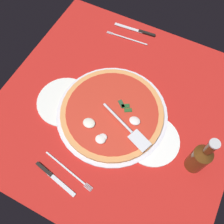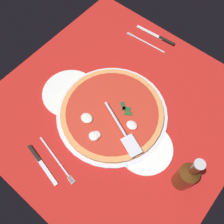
{
  "view_description": "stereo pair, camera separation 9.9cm",
  "coord_description": "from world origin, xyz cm",
  "px_view_note": "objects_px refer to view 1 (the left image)",
  "views": [
    {
      "loc": [
        -19.57,
        42.75,
        90.78
      ],
      "look_at": [
        0.61,
        3.13,
        2.21
      ],
      "focal_mm": 41.17,
      "sensor_mm": 36.0,
      "label": 1
    },
    {
      "loc": [
        -27.84,
        37.31,
        90.78
      ],
      "look_at": [
        0.61,
        3.13,
        2.21
      ],
      "focal_mm": 41.17,
      "sensor_mm": 36.0,
      "label": 2
    }
  ],
  "objects_px": {
    "pizza": "(112,113)",
    "pizza_server": "(127,127)",
    "place_setting_near": "(133,35)",
    "dinner_plate_right": "(65,102)",
    "place_setting_far": "(60,174)",
    "dinner_plate_left": "(152,140)",
    "beer_bottle": "(200,158)"
  },
  "relations": [
    {
      "from": "pizza",
      "to": "pizza_server",
      "type": "xyz_separation_m",
      "value": [
        -0.08,
        0.04,
        0.02
      ]
    },
    {
      "from": "dinner_plate_left",
      "to": "pizza_server",
      "type": "height_order",
      "value": "pizza_server"
    },
    {
      "from": "pizza",
      "to": "pizza_server",
      "type": "relative_size",
      "value": 1.75
    },
    {
      "from": "pizza",
      "to": "place_setting_near",
      "type": "xyz_separation_m",
      "value": [
        0.1,
        -0.41,
        -0.02
      ]
    },
    {
      "from": "pizza",
      "to": "place_setting_near",
      "type": "bearing_deg",
      "value": -76.25
    },
    {
      "from": "dinner_plate_right",
      "to": "place_setting_far",
      "type": "relative_size",
      "value": 0.95
    },
    {
      "from": "pizza",
      "to": "beer_bottle",
      "type": "relative_size",
      "value": 1.78
    },
    {
      "from": "place_setting_near",
      "to": "place_setting_far",
      "type": "height_order",
      "value": "same"
    },
    {
      "from": "place_setting_near",
      "to": "place_setting_far",
      "type": "bearing_deg",
      "value": 89.3
    },
    {
      "from": "pizza",
      "to": "place_setting_far",
      "type": "relative_size",
      "value": 1.71
    },
    {
      "from": "place_setting_near",
      "to": "pizza_server",
      "type": "bearing_deg",
      "value": 107.72
    },
    {
      "from": "place_setting_far",
      "to": "beer_bottle",
      "type": "distance_m",
      "value": 0.48
    },
    {
      "from": "dinner_plate_right",
      "to": "beer_bottle",
      "type": "bearing_deg",
      "value": 178.94
    },
    {
      "from": "dinner_plate_right",
      "to": "pizza",
      "type": "bearing_deg",
      "value": -169.62
    },
    {
      "from": "place_setting_far",
      "to": "dinner_plate_right",
      "type": "bearing_deg",
      "value": 129.53
    },
    {
      "from": "dinner_plate_left",
      "to": "pizza",
      "type": "relative_size",
      "value": 0.51
    },
    {
      "from": "place_setting_near",
      "to": "beer_bottle",
      "type": "height_order",
      "value": "beer_bottle"
    },
    {
      "from": "place_setting_far",
      "to": "place_setting_near",
      "type": "bearing_deg",
      "value": 104.79
    },
    {
      "from": "place_setting_near",
      "to": "place_setting_far",
      "type": "relative_size",
      "value": 0.91
    },
    {
      "from": "dinner_plate_right",
      "to": "place_setting_near",
      "type": "bearing_deg",
      "value": -101.84
    },
    {
      "from": "dinner_plate_left",
      "to": "beer_bottle",
      "type": "height_order",
      "value": "beer_bottle"
    },
    {
      "from": "pizza",
      "to": "beer_bottle",
      "type": "bearing_deg",
      "value": 172.55
    },
    {
      "from": "dinner_plate_left",
      "to": "place_setting_far",
      "type": "xyz_separation_m",
      "value": [
        0.24,
        0.26,
        -0.0
      ]
    },
    {
      "from": "pizza_server",
      "to": "place_setting_near",
      "type": "relative_size",
      "value": 1.08
    },
    {
      "from": "dinner_plate_right",
      "to": "place_setting_far",
      "type": "xyz_separation_m",
      "value": [
        -0.14,
        0.25,
        -0.0
      ]
    },
    {
      "from": "pizza_server",
      "to": "place_setting_far",
      "type": "distance_m",
      "value": 0.29
    },
    {
      "from": "dinner_plate_left",
      "to": "beer_bottle",
      "type": "bearing_deg",
      "value": 174.13
    },
    {
      "from": "dinner_plate_left",
      "to": "dinner_plate_right",
      "type": "relative_size",
      "value": 0.91
    },
    {
      "from": "pizza_server",
      "to": "dinner_plate_right",
      "type": "bearing_deg",
      "value": -158.93
    },
    {
      "from": "pizza",
      "to": "pizza_server",
      "type": "height_order",
      "value": "pizza_server"
    },
    {
      "from": "dinner_plate_left",
      "to": "pizza_server",
      "type": "xyz_separation_m",
      "value": [
        0.1,
        0.01,
        0.04
      ]
    },
    {
      "from": "pizza_server",
      "to": "place_setting_far",
      "type": "bearing_deg",
      "value": -97.06
    }
  ]
}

